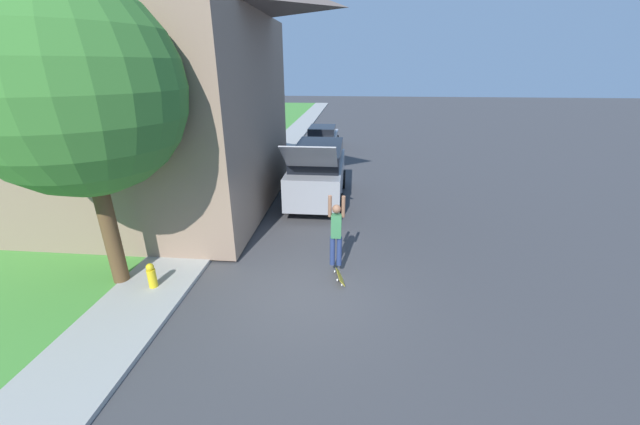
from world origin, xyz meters
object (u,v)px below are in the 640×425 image
at_px(car_down_street, 322,138).
at_px(skateboard, 340,277).
at_px(lawn_tree_near, 75,90).
at_px(fire_hydrant, 152,275).
at_px(skateboarder, 336,231).
at_px(suv_parked, 318,171).

bearing_deg(car_down_street, skateboard, -83.39).
bearing_deg(car_down_street, lawn_tree_near, -102.47).
relative_size(lawn_tree_near, skateboard, 8.17).
bearing_deg(lawn_tree_near, fire_hydrant, -13.16).
bearing_deg(skateboarder, fire_hydrant, -165.80).
distance_m(lawn_tree_near, skateboarder, 6.22).
xyz_separation_m(lawn_tree_near, fire_hydrant, (0.94, -0.22, -4.12)).
relative_size(suv_parked, skateboard, 6.97).
relative_size(suv_parked, skateboarder, 3.06).
height_order(lawn_tree_near, fire_hydrant, lawn_tree_near).
bearing_deg(fire_hydrant, skateboarder, 14.20).
distance_m(suv_parked, skateboard, 5.97).
bearing_deg(skateboarder, skateboard, -59.44).
distance_m(skateboarder, fire_hydrant, 4.49).
bearing_deg(skateboard, fire_hydrant, -168.76).
distance_m(suv_parked, skateboarder, 5.65).
distance_m(lawn_tree_near, skateboard, 6.98).
relative_size(suv_parked, fire_hydrant, 9.06).
relative_size(lawn_tree_near, fire_hydrant, 10.62).
height_order(suv_parked, skateboard, suv_parked).
distance_m(suv_parked, car_down_street, 9.70).
distance_m(suv_parked, fire_hydrant, 7.44).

